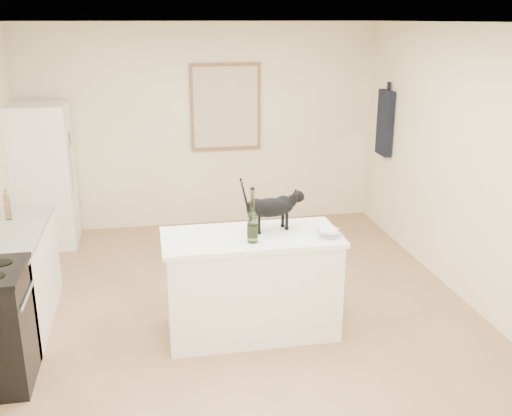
% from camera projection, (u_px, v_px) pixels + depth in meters
% --- Properties ---
extents(floor, '(5.50, 5.50, 0.00)m').
position_uv_depth(floor, '(237.00, 320.00, 5.34)').
color(floor, '#A57B58').
rests_on(floor, ground).
extents(ceiling, '(5.50, 5.50, 0.00)m').
position_uv_depth(ceiling, '(233.00, 22.00, 4.53)').
color(ceiling, white).
rests_on(ceiling, ground).
extents(wall_back, '(4.50, 0.00, 4.50)m').
position_uv_depth(wall_back, '(203.00, 127.00, 7.50)').
color(wall_back, '#FEEFC5').
rests_on(wall_back, ground).
extents(wall_front, '(4.50, 0.00, 4.50)m').
position_uv_depth(wall_front, '(339.00, 362.00, 2.37)').
color(wall_front, '#FEEFC5').
rests_on(wall_front, ground).
extents(wall_right, '(0.00, 5.50, 5.50)m').
position_uv_depth(wall_right, '(478.00, 171.00, 5.33)').
color(wall_right, '#FEEFC5').
rests_on(wall_right, ground).
extents(island_base, '(1.44, 0.67, 0.86)m').
position_uv_depth(island_base, '(251.00, 286.00, 5.03)').
color(island_base, white).
rests_on(island_base, floor).
extents(island_top, '(1.50, 0.70, 0.04)m').
position_uv_depth(island_top, '(251.00, 237.00, 4.90)').
color(island_top, white).
rests_on(island_top, island_base).
extents(left_cabinets, '(0.60, 1.40, 0.86)m').
position_uv_depth(left_cabinets, '(12.00, 281.00, 5.14)').
color(left_cabinets, white).
rests_on(left_cabinets, floor).
extents(left_countertop, '(0.62, 1.44, 0.04)m').
position_uv_depth(left_countertop, '(6.00, 233.00, 5.00)').
color(left_countertop, gray).
rests_on(left_countertop, left_cabinets).
extents(fridge, '(0.68, 0.68, 1.70)m').
position_uv_depth(fridge, '(43.00, 176.00, 6.92)').
color(fridge, white).
rests_on(fridge, floor).
extents(artwork_frame, '(0.90, 0.03, 1.10)m').
position_uv_depth(artwork_frame, '(226.00, 107.00, 7.45)').
color(artwork_frame, brown).
rests_on(artwork_frame, wall_back).
extents(artwork_canvas, '(0.82, 0.00, 1.02)m').
position_uv_depth(artwork_canvas, '(226.00, 107.00, 7.44)').
color(artwork_canvas, beige).
rests_on(artwork_canvas, wall_back).
extents(hanging_garment, '(0.08, 0.34, 0.80)m').
position_uv_depth(hanging_garment, '(385.00, 123.00, 7.21)').
color(hanging_garment, black).
rests_on(hanging_garment, wall_right).
extents(black_cat, '(0.54, 0.27, 0.37)m').
position_uv_depth(black_cat, '(270.00, 210.00, 4.94)').
color(black_cat, black).
rests_on(black_cat, island_top).
extents(wine_bottle, '(0.11, 0.11, 0.41)m').
position_uv_depth(wine_bottle, '(252.00, 218.00, 4.68)').
color(wine_bottle, '#3B5F26').
rests_on(wine_bottle, island_top).
extents(glass_bowl, '(0.28, 0.28, 0.06)m').
position_uv_depth(glass_bowl, '(330.00, 234.00, 4.84)').
color(glass_bowl, white).
rests_on(glass_bowl, island_top).
extents(fridge_paper, '(0.05, 0.12, 0.16)m').
position_uv_depth(fridge_paper, '(70.00, 139.00, 6.85)').
color(fridge_paper, silver).
rests_on(fridge_paper, fridge).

